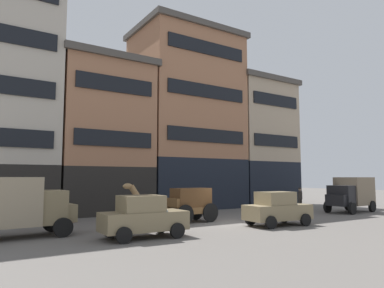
{
  "coord_description": "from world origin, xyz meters",
  "views": [
    {
      "loc": [
        -13.19,
        -15.9,
        2.61
      ],
      "look_at": [
        -1.48,
        2.13,
        4.64
      ],
      "focal_mm": 33.15,
      "sensor_mm": 36.0,
      "label": 1
    }
  ],
  "objects_px": {
    "delivery_truck_far": "(19,205)",
    "sedan_light": "(143,217)",
    "draft_horse": "(145,202)",
    "sedan_dark": "(277,209)",
    "cargo_wagon": "(190,202)",
    "delivery_truck_near": "(351,193)",
    "pedestrian_officer": "(300,198)",
    "fire_hydrant_curbside": "(73,215)"
  },
  "relations": [
    {
      "from": "sedan_light",
      "to": "delivery_truck_far",
      "type": "bearing_deg",
      "value": 146.75
    },
    {
      "from": "pedestrian_officer",
      "to": "cargo_wagon",
      "type": "bearing_deg",
      "value": -170.92
    },
    {
      "from": "sedan_dark",
      "to": "sedan_light",
      "type": "bearing_deg",
      "value": 177.36
    },
    {
      "from": "draft_horse",
      "to": "delivery_truck_far",
      "type": "height_order",
      "value": "delivery_truck_far"
    },
    {
      "from": "pedestrian_officer",
      "to": "fire_hydrant_curbside",
      "type": "relative_size",
      "value": 2.16
    },
    {
      "from": "sedan_light",
      "to": "fire_hydrant_curbside",
      "type": "height_order",
      "value": "sedan_light"
    },
    {
      "from": "draft_horse",
      "to": "sedan_light",
      "type": "xyz_separation_m",
      "value": [
        -1.7,
        -3.44,
        -0.36
      ]
    },
    {
      "from": "draft_horse",
      "to": "delivery_truck_far",
      "type": "distance_m",
      "value": 6.27
    },
    {
      "from": "draft_horse",
      "to": "sedan_light",
      "type": "distance_m",
      "value": 3.85
    },
    {
      "from": "draft_horse",
      "to": "sedan_light",
      "type": "bearing_deg",
      "value": -116.28
    },
    {
      "from": "cargo_wagon",
      "to": "delivery_truck_near",
      "type": "bearing_deg",
      "value": -6.42
    },
    {
      "from": "cargo_wagon",
      "to": "draft_horse",
      "type": "height_order",
      "value": "draft_horse"
    },
    {
      "from": "draft_horse",
      "to": "delivery_truck_near",
      "type": "height_order",
      "value": "delivery_truck_near"
    },
    {
      "from": "pedestrian_officer",
      "to": "fire_hydrant_curbside",
      "type": "xyz_separation_m",
      "value": [
        -17.62,
        1.72,
        -0.55
      ]
    },
    {
      "from": "delivery_truck_near",
      "to": "pedestrian_officer",
      "type": "xyz_separation_m",
      "value": [
        -1.67,
        3.41,
        -0.44
      ]
    },
    {
      "from": "draft_horse",
      "to": "pedestrian_officer",
      "type": "relative_size",
      "value": 1.31
    },
    {
      "from": "sedan_dark",
      "to": "fire_hydrant_curbside",
      "type": "relative_size",
      "value": 4.61
    },
    {
      "from": "cargo_wagon",
      "to": "delivery_truck_far",
      "type": "xyz_separation_m",
      "value": [
        -9.2,
        -0.46,
        0.28
      ]
    },
    {
      "from": "delivery_truck_far",
      "to": "sedan_dark",
      "type": "relative_size",
      "value": 1.15
    },
    {
      "from": "cargo_wagon",
      "to": "delivery_truck_far",
      "type": "relative_size",
      "value": 0.68
    },
    {
      "from": "fire_hydrant_curbside",
      "to": "delivery_truck_near",
      "type": "bearing_deg",
      "value": -14.86
    },
    {
      "from": "cargo_wagon",
      "to": "draft_horse",
      "type": "xyz_separation_m",
      "value": [
        -2.95,
        -0.0,
        0.12
      ]
    },
    {
      "from": "cargo_wagon",
      "to": "delivery_truck_near",
      "type": "relative_size",
      "value": 0.66
    },
    {
      "from": "draft_horse",
      "to": "sedan_dark",
      "type": "bearing_deg",
      "value": -31.82
    },
    {
      "from": "draft_horse",
      "to": "sedan_dark",
      "type": "distance_m",
      "value": 7.22
    },
    {
      "from": "delivery_truck_near",
      "to": "delivery_truck_far",
      "type": "relative_size",
      "value": 1.02
    },
    {
      "from": "delivery_truck_near",
      "to": "fire_hydrant_curbside",
      "type": "xyz_separation_m",
      "value": [
        -19.3,
        5.12,
        -1.0
      ]
    },
    {
      "from": "sedan_light",
      "to": "fire_hydrant_curbside",
      "type": "xyz_separation_m",
      "value": [
        -1.16,
        7.05,
        -0.49
      ]
    },
    {
      "from": "sedan_light",
      "to": "delivery_truck_near",
      "type": "bearing_deg",
      "value": 6.06
    },
    {
      "from": "draft_horse",
      "to": "delivery_truck_near",
      "type": "bearing_deg",
      "value": -5.27
    },
    {
      "from": "delivery_truck_near",
      "to": "sedan_dark",
      "type": "xyz_separation_m",
      "value": [
        -10.31,
        -2.29,
        -0.51
      ]
    },
    {
      "from": "sedan_light",
      "to": "pedestrian_officer",
      "type": "height_order",
      "value": "sedan_light"
    },
    {
      "from": "cargo_wagon",
      "to": "sedan_light",
      "type": "height_order",
      "value": "cargo_wagon"
    },
    {
      "from": "draft_horse",
      "to": "pedestrian_officer",
      "type": "height_order",
      "value": "draft_horse"
    },
    {
      "from": "delivery_truck_near",
      "to": "sedan_light",
      "type": "relative_size",
      "value": 1.19
    },
    {
      "from": "sedan_dark",
      "to": "fire_hydrant_curbside",
      "type": "bearing_deg",
      "value": 140.5
    },
    {
      "from": "cargo_wagon",
      "to": "sedan_light",
      "type": "xyz_separation_m",
      "value": [
        -4.65,
        -3.44,
        -0.23
      ]
    },
    {
      "from": "sedan_dark",
      "to": "fire_hydrant_curbside",
      "type": "height_order",
      "value": "sedan_dark"
    },
    {
      "from": "delivery_truck_far",
      "to": "sedan_light",
      "type": "bearing_deg",
      "value": -33.25
    },
    {
      "from": "sedan_light",
      "to": "sedan_dark",
      "type": "bearing_deg",
      "value": -2.64
    },
    {
      "from": "delivery_truck_near",
      "to": "sedan_light",
      "type": "distance_m",
      "value": 18.24
    },
    {
      "from": "delivery_truck_far",
      "to": "fire_hydrant_curbside",
      "type": "height_order",
      "value": "delivery_truck_far"
    }
  ]
}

